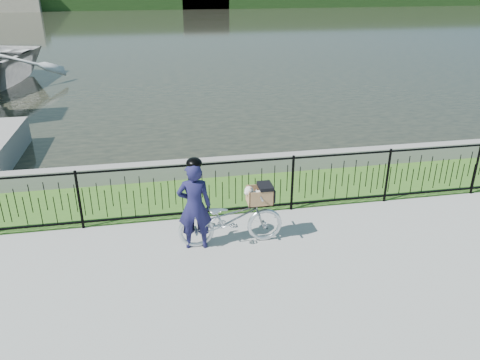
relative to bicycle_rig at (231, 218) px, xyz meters
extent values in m
plane|color=gray|center=(0.38, -0.58, -0.49)|extent=(120.00, 120.00, 0.00)
cube|color=#37611E|center=(0.38, 2.02, -0.48)|extent=(60.00, 2.00, 0.01)
plane|color=#27281E|center=(0.38, 32.42, -0.49)|extent=(120.00, 120.00, 0.00)
cube|color=gray|center=(0.38, 3.02, -0.29)|extent=(60.00, 0.30, 0.40)
imported|color=silver|center=(-0.01, 0.00, -0.01)|extent=(1.81, 0.63, 0.95)
cube|color=black|center=(0.49, 0.00, 0.25)|extent=(0.38, 0.18, 0.02)
cube|color=#936A44|center=(0.49, 0.00, 0.25)|extent=(0.43, 0.33, 0.01)
cube|color=#936A44|center=(0.49, 0.16, 0.38)|extent=(0.43, 0.01, 0.28)
cube|color=#936A44|center=(0.49, -0.16, 0.38)|extent=(0.43, 0.02, 0.28)
cube|color=#936A44|center=(0.69, 0.00, 0.38)|extent=(0.02, 0.33, 0.28)
cube|color=#936A44|center=(0.28, 0.00, 0.38)|extent=(0.02, 0.33, 0.28)
cube|color=black|center=(0.58, 0.00, 0.55)|extent=(0.23, 0.34, 0.06)
cube|color=black|center=(0.71, 0.00, 0.41)|extent=(0.02, 0.34, 0.22)
ellipsoid|color=silver|center=(0.47, 0.00, 0.38)|extent=(0.31, 0.22, 0.20)
sphere|color=silver|center=(0.30, -0.02, 0.50)|extent=(0.15, 0.15, 0.15)
sphere|color=silver|center=(0.25, -0.04, 0.47)|extent=(0.07, 0.07, 0.07)
sphere|color=black|center=(0.22, -0.05, 0.47)|extent=(0.02, 0.02, 0.02)
cone|color=#945F3D|center=(0.30, 0.04, 0.56)|extent=(0.06, 0.08, 0.08)
cone|color=#945F3D|center=(0.32, -0.06, 0.56)|extent=(0.06, 0.08, 0.08)
imported|color=#18173F|center=(-0.63, 0.00, 0.29)|extent=(0.60, 0.43, 1.56)
ellipsoid|color=black|center=(-0.63, 0.00, 1.05)|extent=(0.26, 0.29, 0.18)
camera|label=1|loc=(-1.16, -6.95, 3.85)|focal=35.00mm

